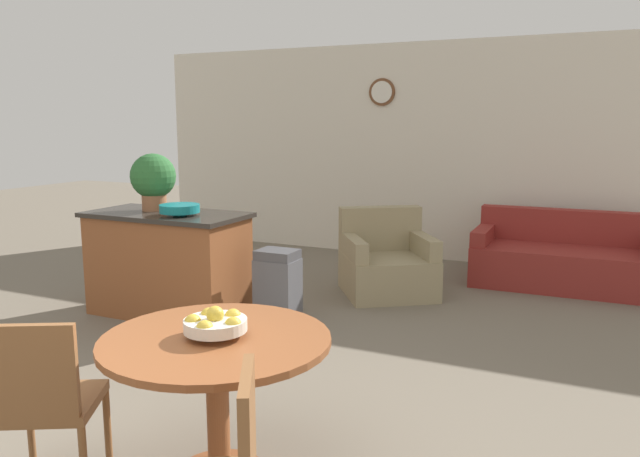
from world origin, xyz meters
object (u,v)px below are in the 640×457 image
(dining_chair_near_left, at_px, (46,397))
(trash_bin, at_px, (278,289))
(couch, at_px, (565,261))
(potted_plant, at_px, (153,179))
(dining_table, at_px, (217,370))
(teal_bowl, at_px, (180,209))
(kitchen_island, at_px, (168,264))
(fruit_bowl, at_px, (215,324))
(armchair, at_px, (387,265))

(dining_chair_near_left, bearing_deg, trash_bin, 66.13)
(dining_chair_near_left, xyz_separation_m, trash_bin, (-0.22, 2.58, -0.16))
(trash_bin, distance_m, couch, 3.25)
(potted_plant, bearing_deg, dining_table, -44.93)
(couch, bearing_deg, dining_chair_near_left, -111.78)
(teal_bowl, distance_m, potted_plant, 0.48)
(dining_table, xyz_separation_m, trash_bin, (-0.86, 2.15, -0.24))
(dining_table, distance_m, teal_bowl, 2.65)
(kitchen_island, relative_size, trash_bin, 2.15)
(fruit_bowl, relative_size, armchair, 0.25)
(teal_bowl, xyz_separation_m, armchair, (1.35, 1.58, -0.70))
(fruit_bowl, height_order, armchair, fruit_bowl)
(dining_table, relative_size, potted_plant, 2.12)
(couch, distance_m, armchair, 1.94)
(kitchen_island, relative_size, potted_plant, 2.80)
(kitchen_island, bearing_deg, armchair, 43.94)
(fruit_bowl, bearing_deg, kitchen_island, 133.40)
(trash_bin, bearing_deg, dining_table, -68.09)
(teal_bowl, relative_size, armchair, 0.29)
(fruit_bowl, height_order, kitchen_island, kitchen_island)
(teal_bowl, height_order, trash_bin, teal_bowl)
(couch, bearing_deg, fruit_bowl, -106.35)
(trash_bin, bearing_deg, potted_plant, -178.55)
(kitchen_island, height_order, teal_bowl, teal_bowl)
(fruit_bowl, bearing_deg, dining_table, 3.16)
(dining_chair_near_left, height_order, trash_bin, dining_chair_near_left)
(dining_table, relative_size, fruit_bowl, 3.65)
(fruit_bowl, relative_size, potted_plant, 0.58)
(dining_chair_near_left, xyz_separation_m, armchair, (0.27, 3.98, -0.20))
(dining_table, bearing_deg, armchair, 96.04)
(dining_table, relative_size, couch, 0.58)
(potted_plant, bearing_deg, couch, 36.72)
(fruit_bowl, distance_m, potted_plant, 3.02)
(dining_table, height_order, couch, couch)
(teal_bowl, bearing_deg, potted_plant, 159.60)
(dining_chair_near_left, bearing_deg, kitchen_island, 88.78)
(teal_bowl, bearing_deg, dining_chair_near_left, -65.90)
(dining_table, bearing_deg, trash_bin, 111.91)
(potted_plant, relative_size, couch, 0.28)
(dining_chair_near_left, xyz_separation_m, potted_plant, (-1.47, 2.55, 0.73))
(dining_chair_near_left, bearing_deg, dining_table, 5.26)
(armchair, bearing_deg, teal_bowl, -165.41)
(dining_chair_near_left, height_order, couch, dining_chair_near_left)
(dining_table, height_order, fruit_bowl, fruit_bowl)
(teal_bowl, xyz_separation_m, potted_plant, (-0.40, 0.15, 0.23))
(fruit_bowl, height_order, couch, fruit_bowl)
(kitchen_island, xyz_separation_m, armchair, (1.56, 1.50, -0.18))
(dining_table, relative_size, kitchen_island, 0.75)
(dining_table, relative_size, teal_bowl, 3.17)
(potted_plant, relative_size, trash_bin, 0.77)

